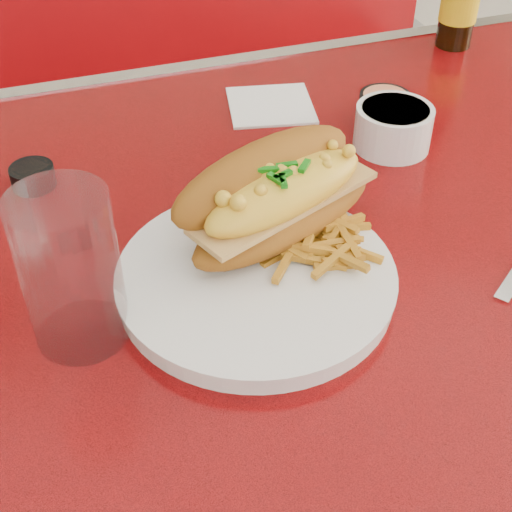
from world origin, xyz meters
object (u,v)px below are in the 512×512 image
object	(u,v)px
fork	(311,243)
dinner_plate	(256,279)
mac_hoagie	(277,194)
sauce_cup_left	(33,176)
booth_bench_far	(208,175)
water_tumbler	(71,271)
sauce_cup_right	(384,105)
diner_table	(372,299)
gravy_ramekin	(393,126)

from	to	relation	value
fork	dinner_plate	bearing A→B (deg)	109.30
mac_hoagie	sauce_cup_left	bearing A→B (deg)	118.22
booth_bench_far	water_tumbler	world-z (taller)	water_tumbler
mac_hoagie	sauce_cup_right	xyz separation A→B (m)	(0.23, 0.20, -0.04)
fork	sauce_cup_right	distance (m)	0.31
diner_table	sauce_cup_right	bearing A→B (deg)	64.57
diner_table	fork	size ratio (longest dim) A/B	7.49
sauce_cup_right	gravy_ramekin	bearing A→B (deg)	-109.24
sauce_cup_left	fork	bearing A→B (deg)	-41.75
dinner_plate	water_tumbler	size ratio (longest dim) A/B	2.26
gravy_ramekin	sauce_cup_right	xyz separation A→B (m)	(0.02, 0.07, -0.01)
gravy_ramekin	mac_hoagie	bearing A→B (deg)	-146.78
booth_bench_far	dinner_plate	world-z (taller)	booth_bench_far
water_tumbler	booth_bench_far	bearing A→B (deg)	68.38
diner_table	gravy_ramekin	world-z (taller)	gravy_ramekin
fork	water_tumbler	bearing A→B (deg)	97.04
water_tumbler	mac_hoagie	bearing A→B (deg)	16.80
dinner_plate	gravy_ramekin	world-z (taller)	gravy_ramekin
mac_hoagie	sauce_cup_left	xyz separation A→B (m)	(-0.23, 0.19, -0.05)
dinner_plate	sauce_cup_left	size ratio (longest dim) A/B	5.39
gravy_ramekin	sauce_cup_left	world-z (taller)	gravy_ramekin
fork	sauce_cup_left	xyz separation A→B (m)	(-0.25, 0.23, -0.01)
booth_bench_far	fork	xyz separation A→B (m)	(-0.12, -0.88, 0.50)
gravy_ramekin	sauce_cup_left	size ratio (longest dim) A/B	1.85
diner_table	mac_hoagie	xyz separation A→B (m)	(-0.15, -0.04, 0.22)
mac_hoagie	gravy_ramekin	world-z (taller)	mac_hoagie
booth_bench_far	water_tumbler	bearing A→B (deg)	-111.62
mac_hoagie	gravy_ramekin	distance (m)	0.25
booth_bench_far	fork	bearing A→B (deg)	-98.06
gravy_ramekin	sauce_cup_right	world-z (taller)	gravy_ramekin
water_tumbler	fork	bearing A→B (deg)	6.92
dinner_plate	sauce_cup_left	world-z (taller)	sauce_cup_left
mac_hoagie	fork	distance (m)	0.06
mac_hoagie	fork	xyz separation A→B (m)	(0.02, -0.04, -0.04)
booth_bench_far	water_tumbler	size ratio (longest dim) A/B	8.01
sauce_cup_left	sauce_cup_right	distance (m)	0.46
diner_table	water_tumbler	bearing A→B (deg)	-164.53
diner_table	fork	bearing A→B (deg)	-150.31
gravy_ramekin	booth_bench_far	bearing A→B (deg)	94.42
mac_hoagie	sauce_cup_left	size ratio (longest dim) A/B	4.06
water_tumbler	sauce_cup_right	bearing A→B (deg)	31.18
dinner_plate	fork	distance (m)	0.07
diner_table	sauce_cup_right	xyz separation A→B (m)	(0.08, 0.17, 0.18)
mac_hoagie	water_tumbler	xyz separation A→B (m)	(-0.21, -0.06, 0.01)
diner_table	dinner_plate	world-z (taller)	dinner_plate
sauce_cup_left	mac_hoagie	bearing A→B (deg)	-39.77
booth_bench_far	sauce_cup_right	size ratio (longest dim) A/B	13.44
booth_bench_far	sauce_cup_left	bearing A→B (deg)	-120.08
dinner_plate	sauce_cup_right	distance (m)	0.38
diner_table	sauce_cup_left	bearing A→B (deg)	157.67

